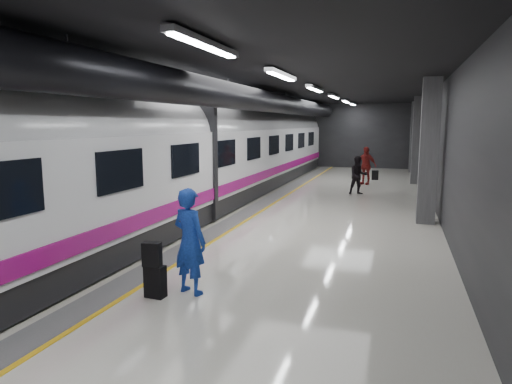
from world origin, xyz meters
The scene contains 9 objects.
ground centered at (0.00, 0.00, 0.00)m, with size 40.00×40.00×0.00m, color silver.
platform_hall centered at (-0.29, 0.96, 3.54)m, with size 10.02×40.02×4.51m.
train centered at (-3.25, 0.00, 2.07)m, with size 3.05×38.00×4.05m.
traveler_main centered at (0.10, -5.74, 0.98)m, with size 0.72×0.47×1.97m, color blue.
suitcase_main centered at (-0.41, -6.12, 0.29)m, with size 0.36×0.23×0.58m, color black.
shoulder_bag centered at (-0.44, -6.16, 0.80)m, with size 0.33×0.17×0.44m, color black.
traveler_far_a centered at (1.99, 7.34, 0.85)m, with size 0.82×0.64×1.70m, color black.
traveler_far_b centered at (2.04, 10.91, 0.97)m, with size 1.14×0.47×1.94m, color maroon.
suitcase_far centered at (2.42, 13.04, 0.26)m, with size 0.36×0.23×0.52m, color black.
Camera 1 is at (3.70, -13.09, 3.11)m, focal length 32.00 mm.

